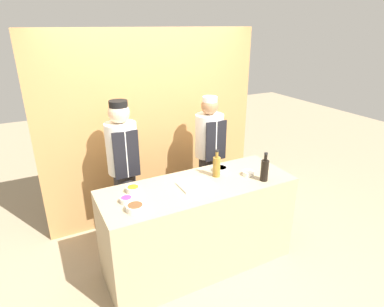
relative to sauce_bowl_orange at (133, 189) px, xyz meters
The scene contains 13 objects.
ground_plane 1.18m from the sauce_bowl_orange, 14.13° to the right, with size 14.00×14.00×0.00m, color tan.
cabinet_wall 1.27m from the sauce_bowl_orange, 60.24° to the left, with size 2.80×0.18×2.40m.
counter 0.82m from the sauce_bowl_orange, 14.13° to the right, with size 1.95×0.72×0.96m.
sauce_bowl_orange is the anchor object (origin of this frame).
sauce_bowl_yellow 0.98m from the sauce_bowl_orange, ahead, with size 0.16×0.16×0.05m.
sauce_bowl_white 1.20m from the sauce_bowl_orange, 10.03° to the right, with size 0.12×0.12×0.05m.
sauce_bowl_brown 0.34m from the sauce_bowl_orange, 104.54° to the right, with size 0.16×0.16×0.05m.
sauce_bowl_purple 0.19m from the sauce_bowl_orange, 125.64° to the right, with size 0.12×0.12×0.05m.
cutting_board 0.61m from the sauce_bowl_orange, 14.66° to the right, with size 0.33×0.24×0.02m.
bottle_soy 1.31m from the sauce_bowl_orange, 16.80° to the right, with size 0.08×0.08×0.30m.
bottle_vinegar 0.88m from the sauce_bowl_orange, ahead, with size 0.08×0.08×0.29m.
chef_left 0.58m from the sauce_bowl_orange, 82.46° to the left, with size 0.34×0.34×1.71m.
chef_right 1.30m from the sauce_bowl_orange, 26.39° to the left, with size 0.35×0.35×1.64m.
Camera 1 is at (-1.36, -2.48, 2.43)m, focal length 30.00 mm.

